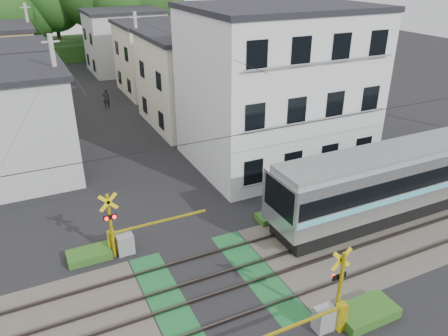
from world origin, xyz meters
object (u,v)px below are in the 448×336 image
commuter_train (421,172)px  crossing_signal_near (328,313)px  crossing_signal_far (122,239)px  pedestrian (106,98)px  apartment_block (276,87)px

commuter_train → crossing_signal_near: (-9.43, -4.85, -1.14)m
crossing_signal_near → crossing_signal_far: bearing=125.3°
commuter_train → crossing_signal_near: 10.67m
crossing_signal_near → crossing_signal_far: size_ratio=1.00×
crossing_signal_far → commuter_train: bearing=-9.5°
crossing_signal_far → pedestrian: crossing_signal_far is taller
commuter_train → apartment_block: 9.43m
crossing_signal_far → apartment_block: bearing=27.8°
commuter_train → pedestrian: (-10.74, 23.65, -1.02)m
crossing_signal_near → commuter_train: bearing=27.2°
crossing_signal_near → crossing_signal_far: same height
crossing_signal_near → pedestrian: (-1.31, 28.50, 0.12)m
commuter_train → crossing_signal_near: bearing=-152.8°
crossing_signal_near → pedestrian: crossing_signal_near is taller
apartment_block → commuter_train: bearing=-67.0°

